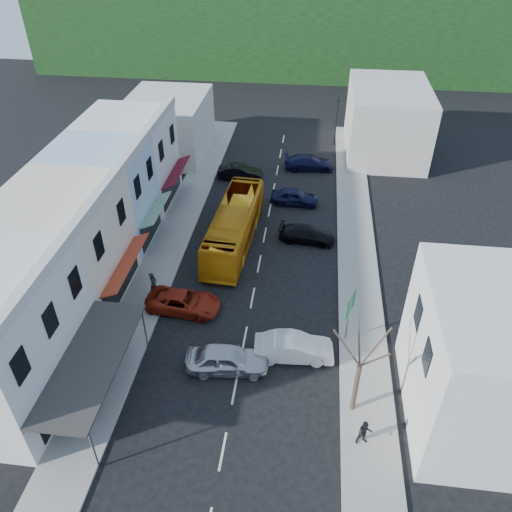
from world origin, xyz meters
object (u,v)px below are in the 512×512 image
Objects in this scene: car_red at (183,302)px; direction_sign at (348,318)px; pedestrian_left at (154,285)px; bus at (234,226)px; pedestrian_right at (365,432)px; street_tree at (360,366)px; car_white at (294,349)px; traffic_signal at (336,121)px; car_silver at (227,361)px.

car_red is 11.05m from direction_sign.
pedestrian_left is 13.58m from direction_sign.
bus is 6.82× the size of pedestrian_right.
street_tree is at bearing -66.55° from direction_sign.
pedestrian_left is 15.94m from street_tree.
bus is at bearing -26.92° from pedestrian_left.
street_tree is (3.46, -3.47, 2.88)m from car_white.
car_white is 2.59× the size of pedestrian_left.
traffic_signal reaches higher than bus.
traffic_signal is at bearing 91.36° from street_tree.
direction_sign is (-0.72, 7.41, 0.86)m from pedestrian_right.
pedestrian_left is at bearing 61.40° from car_white.
car_silver is at bearing 70.62° from traffic_signal.
direction_sign is at bearing 92.67° from street_tree.
direction_sign reaches higher than bus.
direction_sign reaches higher than car_silver.
pedestrian_left is at bearing -119.01° from bus.
car_silver is 2.59× the size of pedestrian_right.
car_silver is at bearing 137.92° from pedestrian_right.
pedestrian_right is at bearing -77.15° from street_tree.
car_silver is 0.62× the size of street_tree.
bus is 13.02m from car_white.
car_white and car_red have the same top height.
pedestrian_right reaches higher than car_white.
bus reaches higher than car_white.
pedestrian_left reaches higher than car_red.
car_silver is at bearing 164.40° from street_tree.
direction_sign is at bearing 81.40° from pedestrian_right.
car_silver is 0.96× the size of car_red.
car_white is 6.81m from pedestrian_right.
car_red is 1.24× the size of direction_sign.
car_red is at bearing 33.42° from car_silver.
car_red is at bearing 128.28° from pedestrian_right.
pedestrian_left is (-4.57, -7.22, -0.55)m from bus.
traffic_signal is at bearing 77.82° from pedestrian_right.
car_white is (5.50, -11.77, -0.85)m from bus.
car_white is 1.19× the size of direction_sign.
car_white is at bearing -129.20° from direction_sign.
traffic_signal is at bearing 71.75° from bus.
street_tree reaches higher than bus.
car_red is 0.84× the size of traffic_signal.
street_tree reaches higher than direction_sign.
car_red is 2.71× the size of pedestrian_right.
bus is 3.12× the size of direction_sign.
street_tree is at bearing -110.74° from car_silver.
pedestrian_right is at bearing -58.07° from bus.
traffic_signal is (-1.32, 37.82, 1.75)m from pedestrian_right.
direction_sign is 30.43m from traffic_signal.
direction_sign reaches higher than pedestrian_left.
street_tree reaches higher than pedestrian_right.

